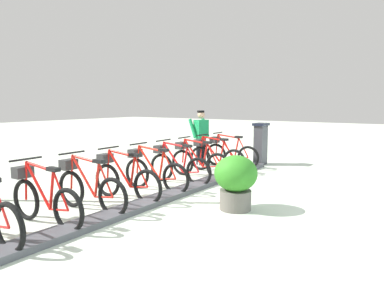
# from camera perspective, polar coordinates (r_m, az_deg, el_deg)

# --- Properties ---
(ground_plane) EXTENTS (60.00, 60.00, 0.00)m
(ground_plane) POSITION_cam_1_polar(r_m,az_deg,el_deg) (7.00, -3.76, -8.82)
(ground_plane) COLOR beige
(dock_rail_base) EXTENTS (0.44, 8.48, 0.10)m
(dock_rail_base) POSITION_cam_1_polar(r_m,az_deg,el_deg) (6.99, -3.76, -8.42)
(dock_rail_base) COLOR #47474C
(dock_rail_base) RESTS_ON ground
(payment_kiosk) EXTENTS (0.36, 0.52, 1.28)m
(payment_kiosk) POSITION_cam_1_polar(r_m,az_deg,el_deg) (10.80, 11.25, 0.17)
(payment_kiosk) COLOR #38383D
(payment_kiosk) RESTS_ON ground
(bike_docked_0) EXTENTS (1.72, 0.54, 1.02)m
(bike_docked_0) POSITION_cam_1_polar(r_m,az_deg,el_deg) (10.24, 6.18, -1.43)
(bike_docked_0) COLOR black
(bike_docked_0) RESTS_ON ground
(bike_docked_1) EXTENTS (1.72, 0.54, 1.02)m
(bike_docked_1) POSITION_cam_1_polar(r_m,az_deg,el_deg) (9.51, 3.72, -2.04)
(bike_docked_1) COLOR black
(bike_docked_1) RESTS_ON ground
(bike_docked_2) EXTENTS (1.72, 0.54, 1.02)m
(bike_docked_2) POSITION_cam_1_polar(r_m,az_deg,el_deg) (8.80, 0.85, -2.74)
(bike_docked_2) COLOR black
(bike_docked_2) RESTS_ON ground
(bike_docked_3) EXTENTS (1.72, 0.54, 1.02)m
(bike_docked_3) POSITION_cam_1_polar(r_m,az_deg,el_deg) (8.11, -2.51, -3.55)
(bike_docked_3) COLOR black
(bike_docked_3) RESTS_ON ground
(bike_docked_4) EXTENTS (1.72, 0.54, 1.02)m
(bike_docked_4) POSITION_cam_1_polar(r_m,az_deg,el_deg) (7.46, -6.48, -4.49)
(bike_docked_4) COLOR black
(bike_docked_4) RESTS_ON ground
(bike_docked_5) EXTENTS (1.72, 0.54, 1.02)m
(bike_docked_5) POSITION_cam_1_polar(r_m,az_deg,el_deg) (6.86, -11.20, -5.58)
(bike_docked_5) COLOR black
(bike_docked_5) RESTS_ON ground
(bike_docked_6) EXTENTS (1.72, 0.54, 1.02)m
(bike_docked_6) POSITION_cam_1_polar(r_m,az_deg,el_deg) (6.31, -16.80, -6.82)
(bike_docked_6) COLOR black
(bike_docked_6) RESTS_ON ground
(bike_docked_7) EXTENTS (1.72, 0.54, 1.02)m
(bike_docked_7) POSITION_cam_1_polar(r_m,az_deg,el_deg) (5.84, -23.42, -8.19)
(bike_docked_7) COLOR black
(bike_docked_7) RESTS_ON ground
(worker_near_rack) EXTENTS (0.57, 0.69, 1.66)m
(worker_near_rack) POSITION_cam_1_polar(r_m,az_deg,el_deg) (10.52, 1.48, 1.45)
(worker_near_rack) COLOR white
(worker_near_rack) RESTS_ON ground
(planter_bush) EXTENTS (0.76, 0.76, 0.97)m
(planter_bush) POSITION_cam_1_polar(r_m,az_deg,el_deg) (6.16, 7.22, -5.83)
(planter_bush) COLOR #59544C
(planter_bush) RESTS_ON ground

